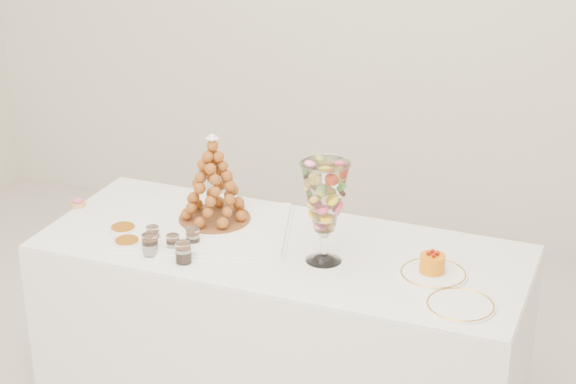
% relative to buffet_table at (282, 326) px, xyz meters
% --- Properties ---
extents(buffet_table, '(1.82, 0.80, 0.68)m').
position_rel_buffet_table_xyz_m(buffet_table, '(0.00, 0.00, 0.00)').
color(buffet_table, white).
rests_on(buffet_table, ground).
extents(lace_tray, '(0.70, 0.59, 0.02)m').
position_rel_buffet_table_xyz_m(lace_tray, '(-0.32, 0.03, 0.35)').
color(lace_tray, white).
rests_on(lace_tray, buffet_table).
extents(macaron_vase, '(0.17, 0.17, 0.37)m').
position_rel_buffet_table_xyz_m(macaron_vase, '(0.18, -0.06, 0.58)').
color(macaron_vase, white).
rests_on(macaron_vase, buffet_table).
extents(cake_plate, '(0.23, 0.23, 0.01)m').
position_rel_buffet_table_xyz_m(cake_plate, '(0.57, -0.05, 0.34)').
color(cake_plate, white).
rests_on(cake_plate, buffet_table).
extents(spare_plate, '(0.22, 0.22, 0.01)m').
position_rel_buffet_table_xyz_m(spare_plate, '(0.69, -0.23, 0.34)').
color(spare_plate, white).
rests_on(spare_plate, buffet_table).
extents(pink_tart, '(0.06, 0.06, 0.04)m').
position_rel_buffet_table_xyz_m(pink_tart, '(-0.88, 0.07, 0.36)').
color(pink_tart, tan).
rests_on(pink_tart, buffet_table).
extents(verrine_a, '(0.06, 0.06, 0.06)m').
position_rel_buffet_table_xyz_m(verrine_a, '(-0.45, -0.13, 0.37)').
color(verrine_a, white).
rests_on(verrine_a, buffet_table).
extents(verrine_b, '(0.05, 0.05, 0.06)m').
position_rel_buffet_table_xyz_m(verrine_b, '(-0.35, -0.17, 0.37)').
color(verrine_b, white).
rests_on(verrine_b, buffet_table).
extents(verrine_c, '(0.05, 0.05, 0.07)m').
position_rel_buffet_table_xyz_m(verrine_c, '(-0.30, -0.11, 0.37)').
color(verrine_c, white).
rests_on(verrine_c, buffet_table).
extents(verrine_d, '(0.07, 0.07, 0.08)m').
position_rel_buffet_table_xyz_m(verrine_d, '(-0.42, -0.22, 0.38)').
color(verrine_d, white).
rests_on(verrine_d, buffet_table).
extents(verrine_e, '(0.07, 0.07, 0.08)m').
position_rel_buffet_table_xyz_m(verrine_e, '(-0.28, -0.23, 0.38)').
color(verrine_e, white).
rests_on(verrine_e, buffet_table).
extents(ramekin_back, '(0.10, 0.10, 0.03)m').
position_rel_buffet_table_xyz_m(ramekin_back, '(-0.59, -0.11, 0.35)').
color(ramekin_back, white).
rests_on(ramekin_back, buffet_table).
extents(ramekin_front, '(0.10, 0.10, 0.03)m').
position_rel_buffet_table_xyz_m(ramekin_front, '(-0.52, -0.20, 0.35)').
color(ramekin_front, white).
rests_on(ramekin_front, buffet_table).
extents(croquembouche, '(0.27, 0.27, 0.34)m').
position_rel_buffet_table_xyz_m(croquembouche, '(-0.30, 0.09, 0.53)').
color(croquembouche, brown).
rests_on(croquembouche, lace_tray).
extents(mousse_cake, '(0.09, 0.09, 0.08)m').
position_rel_buffet_table_xyz_m(mousse_cake, '(0.56, -0.04, 0.38)').
color(mousse_cake, orange).
rests_on(mousse_cake, cake_plate).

